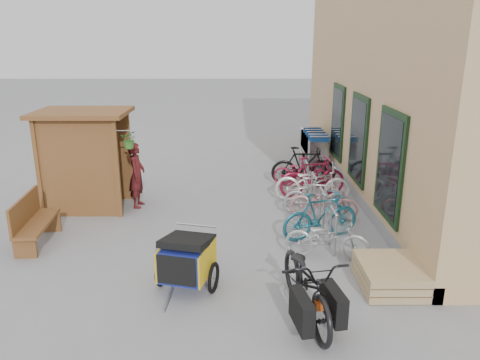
{
  "coord_description": "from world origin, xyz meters",
  "views": [
    {
      "loc": [
        0.42,
        -8.43,
        4.04
      ],
      "look_at": [
        0.5,
        1.5,
        1.0
      ],
      "focal_mm": 35.0,
      "sensor_mm": 36.0,
      "label": 1
    }
  ],
  "objects_px": {
    "pallet_stack": "(390,275)",
    "person_kiosk": "(137,175)",
    "bench": "(33,220)",
    "bike_4": "(312,183)",
    "kiosk": "(81,146)",
    "bike_3": "(317,197)",
    "child_trailer": "(187,258)",
    "bike_0": "(327,238)",
    "bike_1": "(321,216)",
    "shopping_carts": "(313,142)",
    "bike_2": "(324,202)",
    "bike_7": "(304,166)",
    "bike_6": "(301,172)",
    "bike_5": "(313,177)",
    "cargo_bike": "(308,283)"
  },
  "relations": [
    {
      "from": "bike_6",
      "to": "bike_1",
      "type": "bearing_deg",
      "value": -169.21
    },
    {
      "from": "bike_1",
      "to": "bike_4",
      "type": "xyz_separation_m",
      "value": [
        0.2,
        2.34,
        -0.01
      ]
    },
    {
      "from": "bench",
      "to": "bike_3",
      "type": "bearing_deg",
      "value": 9.92
    },
    {
      "from": "pallet_stack",
      "to": "person_kiosk",
      "type": "xyz_separation_m",
      "value": [
        -5.02,
        3.96,
        0.6
      ]
    },
    {
      "from": "bike_0",
      "to": "bike_7",
      "type": "relative_size",
      "value": 0.86
    },
    {
      "from": "child_trailer",
      "to": "bike_0",
      "type": "distance_m",
      "value": 2.76
    },
    {
      "from": "kiosk",
      "to": "bike_3",
      "type": "xyz_separation_m",
      "value": [
        5.58,
        -0.6,
        -1.08
      ]
    },
    {
      "from": "bench",
      "to": "bike_4",
      "type": "height_order",
      "value": "bench"
    },
    {
      "from": "kiosk",
      "to": "bike_5",
      "type": "bearing_deg",
      "value": 8.06
    },
    {
      "from": "bench",
      "to": "person_kiosk",
      "type": "distance_m",
      "value": 2.79
    },
    {
      "from": "shopping_carts",
      "to": "child_trailer",
      "type": "distance_m",
      "value": 8.99
    },
    {
      "from": "bike_0",
      "to": "cargo_bike",
      "type": "bearing_deg",
      "value": 173.91
    },
    {
      "from": "shopping_carts",
      "to": "bike_2",
      "type": "relative_size",
      "value": 1.61
    },
    {
      "from": "bike_7",
      "to": "bike_4",
      "type": "bearing_deg",
      "value": -178.42
    },
    {
      "from": "bike_2",
      "to": "bike_7",
      "type": "bearing_deg",
      "value": 16.73
    },
    {
      "from": "bench",
      "to": "bike_7",
      "type": "xyz_separation_m",
      "value": [
        6.01,
        3.97,
        0.04
      ]
    },
    {
      "from": "kiosk",
      "to": "bike_2",
      "type": "relative_size",
      "value": 1.61
    },
    {
      "from": "shopping_carts",
      "to": "cargo_bike",
      "type": "height_order",
      "value": "shopping_carts"
    },
    {
      "from": "child_trailer",
      "to": "person_kiosk",
      "type": "bearing_deg",
      "value": 126.64
    },
    {
      "from": "bike_1",
      "to": "bike_7",
      "type": "bearing_deg",
      "value": -20.86
    },
    {
      "from": "bike_6",
      "to": "kiosk",
      "type": "bearing_deg",
      "value": 119.23
    },
    {
      "from": "bench",
      "to": "bike_2",
      "type": "relative_size",
      "value": 1.05
    },
    {
      "from": "bench",
      "to": "bike_7",
      "type": "distance_m",
      "value": 7.21
    },
    {
      "from": "pallet_stack",
      "to": "bench",
      "type": "height_order",
      "value": "bench"
    },
    {
      "from": "pallet_stack",
      "to": "bike_4",
      "type": "distance_m",
      "value": 4.36
    },
    {
      "from": "person_kiosk",
      "to": "bike_0",
      "type": "relative_size",
      "value": 1.03
    },
    {
      "from": "cargo_bike",
      "to": "bike_1",
      "type": "height_order",
      "value": "cargo_bike"
    },
    {
      "from": "kiosk",
      "to": "bike_6",
      "type": "height_order",
      "value": "kiosk"
    },
    {
      "from": "person_kiosk",
      "to": "bike_2",
      "type": "height_order",
      "value": "person_kiosk"
    },
    {
      "from": "pallet_stack",
      "to": "bike_6",
      "type": "distance_m",
      "value": 5.63
    },
    {
      "from": "bench",
      "to": "bike_2",
      "type": "distance_m",
      "value": 6.27
    },
    {
      "from": "cargo_bike",
      "to": "bike_2",
      "type": "height_order",
      "value": "cargo_bike"
    },
    {
      "from": "pallet_stack",
      "to": "child_trailer",
      "type": "height_order",
      "value": "child_trailer"
    },
    {
      "from": "shopping_carts",
      "to": "bike_4",
      "type": "height_order",
      "value": "shopping_carts"
    },
    {
      "from": "bike_0",
      "to": "bike_1",
      "type": "xyz_separation_m",
      "value": [
        0.03,
        0.91,
        0.1
      ]
    },
    {
      "from": "child_trailer",
      "to": "bike_4",
      "type": "bearing_deg",
      "value": 71.93
    },
    {
      "from": "bike_7",
      "to": "pallet_stack",
      "type": "bearing_deg",
      "value": -172.83
    },
    {
      "from": "pallet_stack",
      "to": "shopping_carts",
      "type": "distance_m",
      "value": 8.32
    },
    {
      "from": "bike_4",
      "to": "bike_7",
      "type": "xyz_separation_m",
      "value": [
        -0.03,
        1.41,
        0.06
      ]
    },
    {
      "from": "child_trailer",
      "to": "bike_7",
      "type": "bearing_deg",
      "value": 79.0
    },
    {
      "from": "bench",
      "to": "cargo_bike",
      "type": "relative_size",
      "value": 0.73
    },
    {
      "from": "bike_7",
      "to": "bike_5",
      "type": "bearing_deg",
      "value": -174.91
    },
    {
      "from": "child_trailer",
      "to": "bike_7",
      "type": "relative_size",
      "value": 0.92
    },
    {
      "from": "bike_2",
      "to": "bike_5",
      "type": "xyz_separation_m",
      "value": [
        -0.03,
        1.58,
        0.14
      ]
    },
    {
      "from": "person_kiosk",
      "to": "bike_1",
      "type": "distance_m",
      "value": 4.64
    },
    {
      "from": "child_trailer",
      "to": "bike_0",
      "type": "bearing_deg",
      "value": 37.45
    },
    {
      "from": "bike_2",
      "to": "bike_5",
      "type": "height_order",
      "value": "bike_5"
    },
    {
      "from": "pallet_stack",
      "to": "bike_0",
      "type": "bearing_deg",
      "value": 129.37
    },
    {
      "from": "child_trailer",
      "to": "person_kiosk",
      "type": "relative_size",
      "value": 1.05
    },
    {
      "from": "shopping_carts",
      "to": "bike_0",
      "type": "relative_size",
      "value": 1.59
    }
  ]
}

